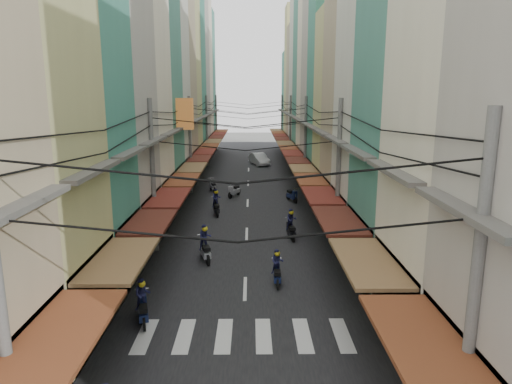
{
  "coord_description": "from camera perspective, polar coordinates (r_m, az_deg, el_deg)",
  "views": [
    {
      "loc": [
        0.27,
        -20.72,
        8.42
      ],
      "look_at": [
        0.57,
        6.16,
        2.6
      ],
      "focal_mm": 32.0,
      "sensor_mm": 36.0,
      "label": 1
    }
  ],
  "objects": [
    {
      "name": "building_row_right",
      "position": [
        37.95,
        11.3,
        13.49
      ],
      "size": [
        7.8,
        68.98,
        22.59
      ],
      "color": "teal",
      "rests_on": "ground"
    },
    {
      "name": "pedestrians",
      "position": [
        22.75,
        -12.02,
        -7.11
      ],
      "size": [
        12.97,
        21.0,
        2.11
      ],
      "color": "#271E28",
      "rests_on": "ground"
    },
    {
      "name": "moving_scooters",
      "position": [
        27.76,
        -2.67,
        -4.28
      ],
      "size": [
        7.69,
        25.21,
        1.92
      ],
      "color": "black",
      "rests_on": "ground"
    },
    {
      "name": "ground",
      "position": [
        22.36,
        -1.31,
        -9.89
      ],
      "size": [
        160.0,
        160.0,
        0.0
      ],
      "primitive_type": "plane",
      "color": "slate",
      "rests_on": "ground"
    },
    {
      "name": "road",
      "position": [
        41.58,
        -1.0,
        0.55
      ],
      "size": [
        10.0,
        80.0,
        0.02
      ],
      "primitive_type": "cube",
      "color": "black",
      "rests_on": "ground"
    },
    {
      "name": "bicycle",
      "position": [
        23.91,
        16.96,
        -8.95
      ],
      "size": [
        1.63,
        1.1,
        1.05
      ],
      "primitive_type": "imported",
      "rotation": [
        0.0,
        0.0,
        1.19
      ],
      "color": "black",
      "rests_on": "ground"
    },
    {
      "name": "white_car",
      "position": [
        54.97,
        0.41,
        3.41
      ],
      "size": [
        5.26,
        3.31,
        1.73
      ],
      "primitive_type": "imported",
      "rotation": [
        0.0,
        0.0,
        0.31
      ],
      "color": "silver",
      "rests_on": "ground"
    },
    {
      "name": "utility_poles",
      "position": [
        35.78,
        -1.09,
        9.29
      ],
      "size": [
        10.2,
        66.13,
        8.2
      ],
      "color": "slate",
      "rests_on": "ground"
    },
    {
      "name": "sidewalk_right",
      "position": [
        42.04,
        7.89,
        0.6
      ],
      "size": [
        3.0,
        80.0,
        0.06
      ],
      "primitive_type": "cube",
      "color": "gray",
      "rests_on": "ground"
    },
    {
      "name": "parked_scooters",
      "position": [
        18.7,
        11.6,
        -13.25
      ],
      "size": [
        13.22,
        13.82,
        0.99
      ],
      "color": "black",
      "rests_on": "ground"
    },
    {
      "name": "traffic_sign",
      "position": [
        21.1,
        14.13,
        -5.78
      ],
      "size": [
        0.1,
        0.61,
        2.8
      ],
      "color": "slate",
      "rests_on": "ground"
    },
    {
      "name": "crosswalk",
      "position": [
        16.95,
        -1.55,
        -17.48
      ],
      "size": [
        7.55,
        2.4,
        0.01
      ],
      "color": "silver",
      "rests_on": "ground"
    },
    {
      "name": "market_umbrella",
      "position": [
        21.19,
        18.57,
        -5.63
      ],
      "size": [
        2.32,
        2.32,
        2.45
      ],
      "color": "#B2B2B7",
      "rests_on": "ground"
    },
    {
      "name": "building_row_left",
      "position": [
        38.19,
        -13.43,
        13.94
      ],
      "size": [
        7.8,
        67.67,
        23.7
      ],
      "color": "silver",
      "rests_on": "ground"
    },
    {
      "name": "sidewalk_left",
      "position": [
        42.12,
        -9.88,
        0.55
      ],
      "size": [
        3.0,
        80.0,
        0.06
      ],
      "primitive_type": "cube",
      "color": "gray",
      "rests_on": "ground"
    }
  ]
}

